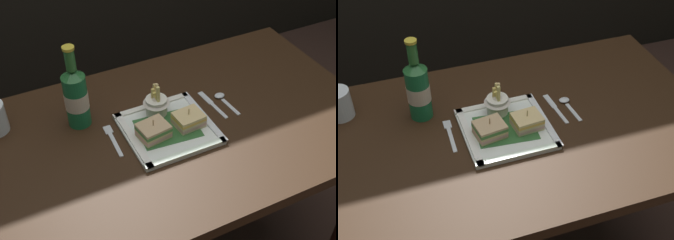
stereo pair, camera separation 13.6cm
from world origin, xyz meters
The scene contains 9 objects.
dining_table centered at (0.00, 0.00, 0.64)m, with size 1.33×0.76×0.74m.
square_plate centered at (0.00, -0.01, 0.75)m, with size 0.26×0.26×0.02m.
sandwich_half_left centered at (-0.05, -0.02, 0.78)m, with size 0.10×0.09×0.07m.
sandwich_half_right centered at (0.06, -0.02, 0.78)m, with size 0.09×0.08×0.06m.
fries_cup centered at (0.00, 0.07, 0.80)m, with size 0.08×0.08×0.11m.
beer_bottle centered at (-0.23, 0.15, 0.85)m, with size 0.07×0.07×0.27m.
fork centered at (-0.17, 0.03, 0.75)m, with size 0.03×0.14×0.00m.
knife centered at (0.19, 0.05, 0.75)m, with size 0.03×0.16×0.00m.
spoon centered at (0.23, 0.05, 0.75)m, with size 0.04×0.12×0.01m.
Camera 1 is at (-0.45, -0.93, 1.67)m, focal length 48.28 mm.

